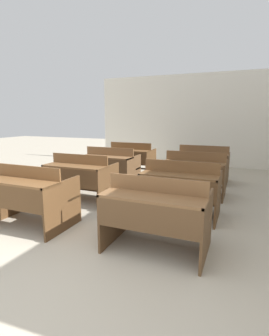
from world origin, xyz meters
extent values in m
plane|color=#B2A893|center=(0.00, 0.00, 0.00)|extent=(30.00, 30.00, 0.00)
cube|color=white|center=(0.00, 6.99, 1.40)|extent=(6.09, 0.06, 2.80)
cube|color=#54371E|center=(-1.68, 1.34, 0.34)|extent=(0.03, 0.76, 0.68)
cube|color=#54371E|center=(-0.58, 1.34, 0.34)|extent=(0.03, 0.76, 0.68)
cube|color=brown|center=(-1.13, 1.13, 0.67)|extent=(1.13, 0.34, 0.03)
cube|color=#54371E|center=(-1.13, 0.97, 0.50)|extent=(1.07, 0.02, 0.31)
cube|color=brown|center=(-1.13, 1.29, 0.77)|extent=(1.13, 0.02, 0.17)
cube|color=brown|center=(-1.13, 1.57, 0.39)|extent=(1.13, 0.30, 0.03)
cube|color=#54371E|center=(-1.13, 1.57, 0.14)|extent=(1.07, 0.04, 0.04)
cube|color=brown|center=(0.16, 1.36, 0.34)|extent=(0.03, 0.76, 0.68)
cube|color=brown|center=(1.26, 1.36, 0.34)|extent=(0.03, 0.76, 0.68)
cube|color=brown|center=(0.71, 1.15, 0.67)|extent=(1.13, 0.34, 0.03)
cube|color=brown|center=(0.71, 0.99, 0.50)|extent=(1.07, 0.02, 0.31)
cube|color=brown|center=(0.71, 1.31, 0.77)|extent=(1.13, 0.02, 0.17)
cube|color=brown|center=(0.71, 1.59, 0.39)|extent=(1.13, 0.30, 0.03)
cube|color=brown|center=(0.71, 1.59, 0.14)|extent=(1.07, 0.04, 0.04)
cube|color=brown|center=(-1.64, 2.53, 0.34)|extent=(0.03, 0.76, 0.68)
cube|color=brown|center=(-0.54, 2.53, 0.34)|extent=(0.03, 0.76, 0.68)
cube|color=brown|center=(-1.09, 2.33, 0.67)|extent=(1.13, 0.34, 0.03)
cube|color=brown|center=(-1.09, 2.17, 0.50)|extent=(1.07, 0.02, 0.31)
cube|color=brown|center=(-1.09, 2.49, 0.77)|extent=(1.13, 0.02, 0.17)
cube|color=brown|center=(-1.09, 2.76, 0.39)|extent=(1.13, 0.30, 0.03)
cube|color=brown|center=(-1.09, 2.76, 0.14)|extent=(1.07, 0.04, 0.04)
cube|color=brown|center=(0.18, 2.52, 0.34)|extent=(0.03, 0.76, 0.68)
cube|color=brown|center=(1.27, 2.52, 0.34)|extent=(0.03, 0.76, 0.68)
cube|color=brown|center=(0.73, 2.31, 0.67)|extent=(1.13, 0.34, 0.03)
cube|color=brown|center=(0.73, 2.15, 0.50)|extent=(1.07, 0.02, 0.31)
cube|color=brown|center=(0.73, 2.47, 0.77)|extent=(1.13, 0.02, 0.17)
cube|color=brown|center=(0.73, 2.75, 0.39)|extent=(1.13, 0.30, 0.03)
cube|color=brown|center=(0.73, 2.75, 0.14)|extent=(1.07, 0.04, 0.04)
cube|color=brown|center=(-1.66, 3.70, 0.34)|extent=(0.03, 0.76, 0.68)
cube|color=brown|center=(-0.56, 3.70, 0.34)|extent=(0.03, 0.76, 0.68)
cube|color=brown|center=(-1.11, 3.49, 0.67)|extent=(1.13, 0.34, 0.03)
cube|color=brown|center=(-1.11, 3.33, 0.50)|extent=(1.07, 0.02, 0.31)
cube|color=brown|center=(-1.11, 3.65, 0.77)|extent=(1.13, 0.02, 0.17)
cube|color=brown|center=(-1.11, 3.93, 0.39)|extent=(1.13, 0.30, 0.03)
cube|color=brown|center=(-1.11, 3.93, 0.14)|extent=(1.07, 0.04, 0.04)
cube|color=brown|center=(0.19, 3.68, 0.34)|extent=(0.03, 0.76, 0.68)
cube|color=brown|center=(1.29, 3.68, 0.34)|extent=(0.03, 0.76, 0.68)
cube|color=brown|center=(0.74, 3.48, 0.67)|extent=(1.13, 0.34, 0.03)
cube|color=brown|center=(0.74, 3.31, 0.50)|extent=(1.07, 0.02, 0.31)
cube|color=brown|center=(0.74, 3.64, 0.77)|extent=(1.13, 0.02, 0.17)
cube|color=brown|center=(0.74, 3.91, 0.39)|extent=(1.13, 0.30, 0.03)
cube|color=brown|center=(0.74, 3.91, 0.14)|extent=(1.07, 0.04, 0.04)
cube|color=#52361D|center=(-1.68, 4.88, 0.34)|extent=(0.03, 0.76, 0.68)
cube|color=#52361D|center=(-0.58, 4.88, 0.34)|extent=(0.03, 0.76, 0.68)
cube|color=brown|center=(-1.13, 4.67, 0.67)|extent=(1.13, 0.34, 0.03)
cube|color=#52361D|center=(-1.13, 4.51, 0.50)|extent=(1.07, 0.02, 0.31)
cube|color=brown|center=(-1.13, 4.83, 0.77)|extent=(1.13, 0.02, 0.17)
cube|color=brown|center=(-1.13, 5.11, 0.39)|extent=(1.13, 0.30, 0.03)
cube|color=#52361D|center=(-1.13, 5.11, 0.14)|extent=(1.07, 0.04, 0.04)
cube|color=brown|center=(0.17, 4.88, 0.34)|extent=(0.03, 0.76, 0.68)
cube|color=brown|center=(1.27, 4.88, 0.34)|extent=(0.03, 0.76, 0.68)
cube|color=brown|center=(0.72, 4.67, 0.67)|extent=(1.13, 0.34, 0.03)
cube|color=brown|center=(0.72, 4.51, 0.50)|extent=(1.07, 0.02, 0.31)
cube|color=brown|center=(0.72, 4.83, 0.77)|extent=(1.13, 0.02, 0.17)
cube|color=brown|center=(0.72, 5.11, 0.39)|extent=(1.13, 0.30, 0.03)
cube|color=brown|center=(0.72, 5.11, 0.14)|extent=(1.07, 0.04, 0.04)
cube|color=maroon|center=(-1.95, 1.54, 0.17)|extent=(0.31, 0.23, 0.33)
camera|label=1|loc=(1.56, -1.34, 1.50)|focal=28.00mm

